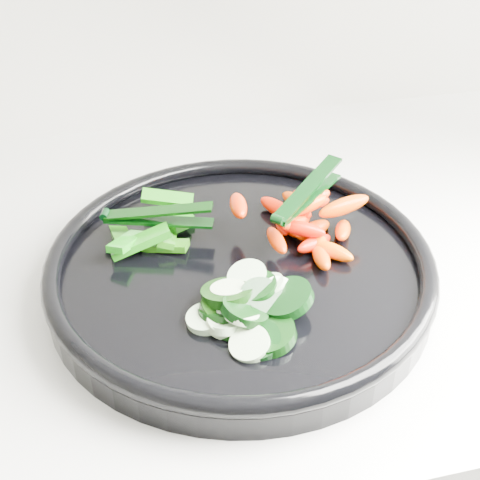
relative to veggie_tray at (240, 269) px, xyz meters
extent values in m
cylinder|color=black|center=(0.00, 0.00, -0.01)|extent=(0.48, 0.48, 0.02)
torus|color=black|center=(0.00, 0.00, 0.01)|extent=(0.49, 0.49, 0.02)
cylinder|color=black|center=(-0.01, -0.11, 0.01)|extent=(0.06, 0.06, 0.02)
cylinder|color=#CDEBBC|center=(-0.02, -0.11, 0.01)|extent=(0.05, 0.05, 0.02)
cylinder|color=black|center=(-0.03, -0.07, 0.01)|extent=(0.04, 0.04, 0.03)
cylinder|color=#D9F9C7|center=(-0.03, -0.08, 0.01)|extent=(0.03, 0.03, 0.02)
cylinder|color=black|center=(-0.03, -0.06, 0.01)|extent=(0.07, 0.07, 0.03)
cylinder|color=beige|center=(-0.03, -0.08, 0.01)|extent=(0.04, 0.04, 0.02)
cylinder|color=black|center=(0.00, -0.10, 0.01)|extent=(0.07, 0.07, 0.02)
cylinder|color=#B5D3A9|center=(0.01, -0.10, 0.01)|extent=(0.04, 0.04, 0.02)
cylinder|color=black|center=(-0.03, -0.06, 0.01)|extent=(0.06, 0.06, 0.02)
cylinder|color=beige|center=(-0.05, -0.07, 0.01)|extent=(0.04, 0.04, 0.01)
cylinder|color=black|center=(-0.02, -0.08, 0.01)|extent=(0.05, 0.05, 0.02)
cylinder|color=beige|center=(-0.04, -0.07, 0.01)|extent=(0.04, 0.04, 0.02)
cylinder|color=black|center=(0.02, -0.07, 0.02)|extent=(0.06, 0.07, 0.03)
cylinder|color=beige|center=(0.02, -0.05, 0.02)|extent=(0.04, 0.04, 0.02)
cylinder|color=black|center=(-0.02, -0.05, 0.02)|extent=(0.05, 0.05, 0.02)
cylinder|color=beige|center=(-0.02, -0.05, 0.02)|extent=(0.04, 0.04, 0.02)
cylinder|color=black|center=(-0.02, -0.08, 0.02)|extent=(0.04, 0.05, 0.03)
cylinder|color=beige|center=(-0.02, -0.09, 0.02)|extent=(0.04, 0.04, 0.02)
cylinder|color=black|center=(0.00, -0.07, 0.02)|extent=(0.06, 0.05, 0.03)
cylinder|color=#B4D0A6|center=(0.02, -0.06, 0.02)|extent=(0.04, 0.04, 0.02)
cylinder|color=black|center=(0.00, -0.05, 0.02)|extent=(0.04, 0.04, 0.02)
cylinder|color=beige|center=(0.00, -0.04, 0.02)|extent=(0.05, 0.05, 0.02)
ellipsoid|color=#DC5900|center=(0.08, 0.00, 0.01)|extent=(0.02, 0.05, 0.03)
ellipsoid|color=red|center=(0.08, 0.01, 0.01)|extent=(0.05, 0.04, 0.02)
ellipsoid|color=#E95D00|center=(0.09, -0.01, 0.01)|extent=(0.04, 0.04, 0.02)
ellipsoid|color=#DB3C00|center=(0.06, 0.04, 0.01)|extent=(0.03, 0.05, 0.03)
ellipsoid|color=#EE3400|center=(0.11, 0.02, 0.01)|extent=(0.03, 0.05, 0.03)
ellipsoid|color=red|center=(0.06, 0.04, 0.01)|extent=(0.02, 0.04, 0.02)
ellipsoid|color=#F06100|center=(0.08, -0.02, 0.01)|extent=(0.02, 0.04, 0.02)
ellipsoid|color=#DF4600|center=(0.08, 0.03, 0.01)|extent=(0.05, 0.04, 0.03)
ellipsoid|color=#EA5A00|center=(0.08, 0.09, 0.01)|extent=(0.03, 0.05, 0.02)
ellipsoid|color=#FE1E00|center=(0.06, 0.07, 0.01)|extent=(0.04, 0.05, 0.02)
ellipsoid|color=#F24000|center=(0.04, 0.00, 0.03)|extent=(0.02, 0.05, 0.02)
ellipsoid|color=#FF0F00|center=(0.09, 0.07, 0.03)|extent=(0.03, 0.05, 0.02)
ellipsoid|color=red|center=(0.07, 0.05, 0.03)|extent=(0.02, 0.04, 0.02)
ellipsoid|color=red|center=(0.07, 0.01, 0.03)|extent=(0.05, 0.04, 0.02)
ellipsoid|color=#FF0D00|center=(0.06, 0.03, 0.03)|extent=(0.04, 0.04, 0.02)
ellipsoid|color=#EF1200|center=(0.09, 0.06, 0.03)|extent=(0.05, 0.03, 0.02)
ellipsoid|color=#FF3F00|center=(0.08, 0.04, 0.04)|extent=(0.05, 0.03, 0.02)
ellipsoid|color=#F33D00|center=(0.01, 0.05, 0.04)|extent=(0.02, 0.05, 0.02)
ellipsoid|color=#FB5800|center=(0.08, 0.03, 0.04)|extent=(0.05, 0.03, 0.02)
ellipsoid|color=#E54B00|center=(0.11, 0.02, 0.04)|extent=(0.06, 0.03, 0.03)
cube|color=#136C0A|center=(-0.06, 0.06, 0.01)|extent=(0.02, 0.05, 0.02)
cube|color=#206D0A|center=(-0.06, 0.06, 0.01)|extent=(0.03, 0.06, 0.03)
cube|color=#17700A|center=(-0.06, 0.08, 0.01)|extent=(0.05, 0.06, 0.02)
cube|color=#16690A|center=(-0.07, 0.04, 0.01)|extent=(0.05, 0.04, 0.01)
cube|color=#18690A|center=(-0.06, 0.07, 0.01)|extent=(0.06, 0.05, 0.02)
cube|color=#106109|center=(-0.11, 0.07, 0.01)|extent=(0.02, 0.06, 0.03)
cube|color=#20740B|center=(-0.09, 0.04, 0.02)|extent=(0.06, 0.02, 0.03)
cube|color=#15730B|center=(-0.10, 0.04, 0.02)|extent=(0.04, 0.05, 0.02)
cube|color=#256A0A|center=(-0.05, 0.11, 0.02)|extent=(0.06, 0.03, 0.02)
cylinder|color=black|center=(0.04, 0.00, 0.05)|extent=(0.01, 0.01, 0.01)
cube|color=black|center=(0.08, 0.04, 0.05)|extent=(0.09, 0.08, 0.00)
cube|color=black|center=(0.08, 0.04, 0.06)|extent=(0.09, 0.08, 0.02)
cylinder|color=black|center=(-0.12, 0.08, 0.03)|extent=(0.01, 0.01, 0.01)
cube|color=black|center=(-0.07, 0.06, 0.02)|extent=(0.11, 0.05, 0.00)
cube|color=black|center=(-0.07, 0.06, 0.04)|extent=(0.11, 0.05, 0.02)
camera|label=1|loc=(-0.12, -0.49, 0.41)|focal=50.00mm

